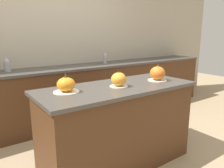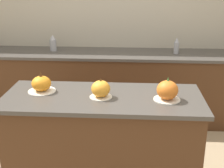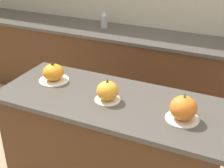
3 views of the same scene
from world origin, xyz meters
The scene contains 7 objects.
wall_back centered at (0.00, 1.72, 1.25)m, with size 8.00×0.06×2.50m.
kitchen_island centered at (0.00, 0.00, 0.45)m, with size 1.66×0.69×0.89m.
back_counter centered at (0.00, 1.39, 0.45)m, with size 6.00×0.60×0.91m.
pumpkin_cake_left centered at (-0.53, 0.07, 0.95)m, with size 0.24×0.24×0.18m.
pumpkin_cake_center centered at (-0.01, -0.03, 0.96)m, with size 0.18×0.18×0.17m.
pumpkin_cake_right centered at (0.52, -0.05, 0.96)m, with size 0.22×0.22×0.20m.
bottle_tall centered at (-0.77, 1.46, 1.00)m, with size 0.09×0.09×0.20m.
Camera 3 is at (0.82, -1.75, 2.00)m, focal length 50.00 mm.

